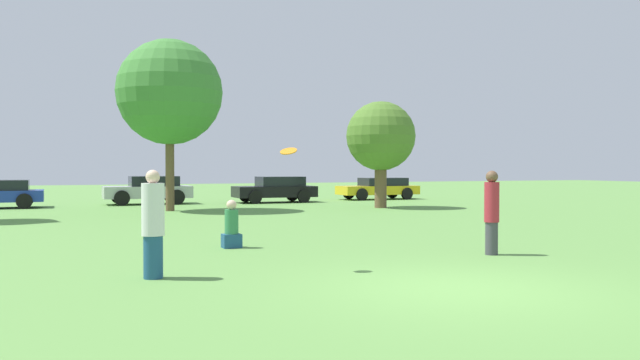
# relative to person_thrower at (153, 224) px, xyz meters

# --- Properties ---
(ground_plane) EXTENTS (120.00, 120.00, 0.00)m
(ground_plane) POSITION_rel_person_thrower_xyz_m (4.02, -2.57, -0.87)
(ground_plane) COLOR #5B8E42
(person_thrower) EXTENTS (0.36, 0.36, 1.74)m
(person_thrower) POSITION_rel_person_thrower_xyz_m (0.00, 0.00, 0.00)
(person_thrower) COLOR navy
(person_thrower) RESTS_ON ground
(person_catcher) EXTENTS (0.30, 0.30, 1.71)m
(person_catcher) POSITION_rel_person_thrower_xyz_m (6.76, 0.27, 0.01)
(person_catcher) COLOR #3F3F47
(person_catcher) RESTS_ON ground
(frisbee) EXTENTS (0.31, 0.29, 0.18)m
(frisbee) POSITION_rel_person_thrower_xyz_m (2.26, -0.10, 1.18)
(frisbee) COLOR orange
(bystander_sitting) EXTENTS (0.40, 0.34, 1.06)m
(bystander_sitting) POSITION_rel_person_thrower_xyz_m (2.16, 3.38, -0.43)
(bystander_sitting) COLOR navy
(bystander_sitting) RESTS_ON ground
(tree_1) EXTENTS (4.26, 4.26, 6.94)m
(tree_1) POSITION_rel_person_thrower_xyz_m (2.87, 16.08, 3.92)
(tree_1) COLOR brown
(tree_1) RESTS_ON ground
(tree_2) EXTENTS (3.02, 3.02, 4.64)m
(tree_2) POSITION_rel_person_thrower_xyz_m (11.72, 14.65, 2.22)
(tree_2) COLOR brown
(tree_2) RESTS_ON ground
(parked_car_silver) EXTENTS (4.05, 1.97, 1.34)m
(parked_car_silver) POSITION_rel_person_thrower_xyz_m (2.73, 21.28, -0.16)
(parked_car_silver) COLOR #B2B2B7
(parked_car_silver) RESTS_ON ground
(parked_car_black) EXTENTS (4.04, 1.89, 1.30)m
(parked_car_black) POSITION_rel_person_thrower_xyz_m (8.84, 20.44, -0.19)
(parked_car_black) COLOR black
(parked_car_black) RESTS_ON ground
(parked_car_yellow) EXTENTS (4.40, 1.85, 1.18)m
(parked_car_yellow) POSITION_rel_person_thrower_xyz_m (15.07, 21.25, -0.24)
(parked_car_yellow) COLOR gold
(parked_car_yellow) RESTS_ON ground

